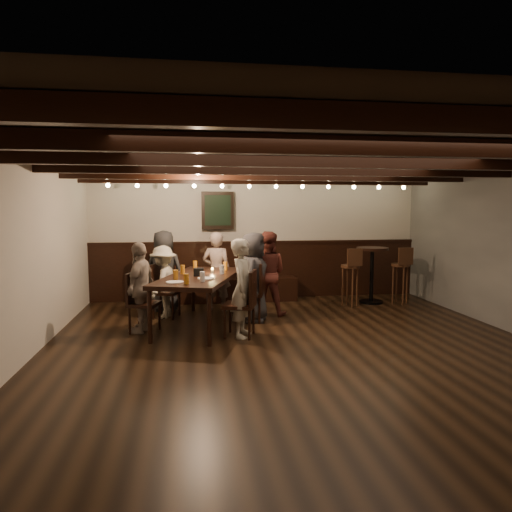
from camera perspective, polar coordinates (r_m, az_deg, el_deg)
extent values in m
plane|color=black|center=(5.92, 5.38, -11.65)|extent=(7.00, 7.00, 0.00)
plane|color=black|center=(5.67, 5.62, 12.12)|extent=(7.00, 7.00, 0.00)
plane|color=beige|center=(9.10, 0.21, 2.27)|extent=(6.50, 0.00, 6.50)
plane|color=beige|center=(5.82, -27.31, -0.51)|extent=(0.00, 7.00, 7.00)
cube|color=black|center=(9.12, 0.25, -1.83)|extent=(6.50, 0.08, 1.10)
cube|color=black|center=(8.83, -4.65, -4.24)|extent=(3.00, 0.45, 0.45)
cube|color=black|center=(8.89, -4.82, 5.71)|extent=(0.62, 0.12, 0.72)
cube|color=black|center=(8.83, -4.79, 5.71)|extent=(0.50, 0.02, 0.58)
cube|color=black|center=(2.96, 19.84, 15.74)|extent=(6.50, 0.10, 0.16)
cube|color=black|center=(4.01, 11.79, 13.30)|extent=(6.50, 0.10, 0.16)
cube|color=black|center=(5.11, 7.22, 11.77)|extent=(6.50, 0.10, 0.16)
cube|color=black|center=(6.23, 4.30, 10.75)|extent=(6.50, 0.10, 0.16)
cube|color=black|center=(7.36, 2.29, 10.03)|extent=(6.50, 0.10, 0.16)
cube|color=black|center=(8.50, 0.83, 9.49)|extent=(6.50, 0.10, 0.16)
sphere|color=#FFE099|center=(8.48, -18.03, 8.40)|extent=(0.07, 0.07, 0.07)
sphere|color=#FFE099|center=(8.37, -8.60, 8.66)|extent=(0.07, 0.07, 0.07)
sphere|color=#FFE099|center=(8.47, 0.85, 8.69)|extent=(0.07, 0.07, 0.07)
sphere|color=#FFE099|center=(8.80, 9.82, 8.50)|extent=(0.07, 0.07, 0.07)
sphere|color=#FFE099|center=(9.32, 17.96, 8.16)|extent=(0.07, 0.07, 0.07)
cube|color=black|center=(6.95, -7.06, -2.69)|extent=(1.52, 2.26, 0.06)
cylinder|color=black|center=(6.25, -13.14, -7.42)|extent=(0.06, 0.06, 0.72)
cylinder|color=black|center=(8.05, -7.86, -4.32)|extent=(0.06, 0.06, 0.72)
cylinder|color=black|center=(5.99, -5.88, -7.87)|extent=(0.06, 0.06, 0.72)
cylinder|color=black|center=(7.85, -2.18, -4.52)|extent=(0.06, 0.06, 0.72)
cube|color=black|center=(7.64, -11.15, -4.46)|extent=(0.51, 0.51, 0.05)
cube|color=black|center=(7.67, -12.47, -2.59)|extent=(0.16, 0.40, 0.44)
cube|color=black|center=(6.82, -13.77, -5.85)|extent=(0.50, 0.50, 0.05)
cube|color=black|center=(6.85, -15.21, -3.78)|extent=(0.16, 0.39, 0.44)
cube|color=black|center=(7.28, -0.72, -4.68)|extent=(0.54, 0.54, 0.05)
cube|color=black|center=(7.20, 0.80, -2.70)|extent=(0.17, 0.42, 0.47)
cube|color=black|center=(6.41, -2.10, -6.19)|extent=(0.53, 0.53, 0.05)
cube|color=black|center=(6.33, -0.40, -3.97)|extent=(0.17, 0.42, 0.46)
imported|color=#252527|center=(8.08, -11.42, -1.84)|extent=(0.79, 0.64, 1.41)
imported|color=gray|center=(7.96, -4.95, -1.96)|extent=(0.58, 0.47, 1.39)
imported|color=maroon|center=(7.64, 1.34, -2.18)|extent=(0.81, 0.71, 1.41)
imported|color=#A39E8A|center=(7.63, -11.53, -3.16)|extent=(0.65, 0.86, 1.19)
imported|color=gray|center=(6.80, -14.21, -3.81)|extent=(0.54, 0.83, 1.31)
imported|color=#2B2B2E|center=(7.22, -0.33, -2.63)|extent=(0.64, 0.80, 1.42)
imported|color=#A8A28E|center=(6.35, -1.66, -4.01)|extent=(0.46, 0.58, 1.38)
cylinder|color=#BF7219|center=(7.68, -7.62, -1.11)|extent=(0.07, 0.07, 0.14)
cylinder|color=#BF7219|center=(7.49, -3.85, -1.24)|extent=(0.07, 0.07, 0.14)
cylinder|color=#BF7219|center=(7.12, -9.17, -1.69)|extent=(0.07, 0.07, 0.14)
cylinder|color=silver|center=(7.05, -4.27, -1.70)|extent=(0.07, 0.07, 0.14)
cylinder|color=#BF7219|center=(6.58, -10.01, -2.34)|extent=(0.07, 0.07, 0.14)
cylinder|color=silver|center=(6.36, -6.72, -2.57)|extent=(0.07, 0.07, 0.14)
cylinder|color=#BF7219|center=(6.16, -8.70, -2.87)|extent=(0.07, 0.07, 0.14)
cylinder|color=white|center=(6.33, -10.14, -3.23)|extent=(0.24, 0.24, 0.01)
cylinder|color=white|center=(6.61, -6.29, -2.79)|extent=(0.24, 0.24, 0.01)
cube|color=black|center=(6.89, -7.19, -2.00)|extent=(0.15, 0.10, 0.12)
cylinder|color=beige|center=(7.19, -5.48, -1.92)|extent=(0.05, 0.05, 0.05)
cylinder|color=black|center=(8.99, 14.17, -5.56)|extent=(0.44, 0.44, 0.04)
cylinder|color=black|center=(8.90, 14.26, -2.43)|extent=(0.07, 0.07, 0.99)
cylinder|color=black|center=(8.84, 14.34, 0.89)|extent=(0.60, 0.60, 0.05)
cylinder|color=#3B2412|center=(8.51, 11.70, -1.27)|extent=(0.34, 0.34, 0.05)
cube|color=#3B2412|center=(8.35, 12.25, -0.18)|extent=(0.30, 0.08, 0.32)
cylinder|color=#3B2412|center=(8.94, 17.62, -1.07)|extent=(0.34, 0.34, 0.05)
cube|color=#3B2412|center=(8.79, 18.21, -0.04)|extent=(0.30, 0.06, 0.32)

